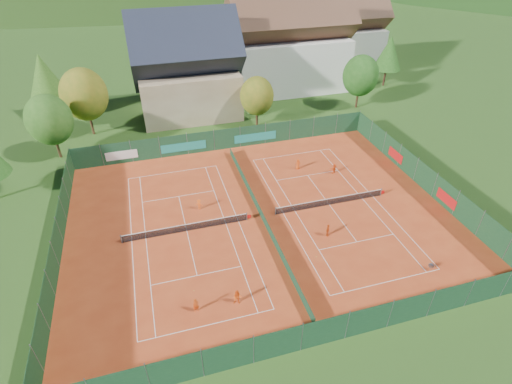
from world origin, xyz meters
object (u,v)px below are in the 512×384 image
(player_left_far, at_px, (199,204))
(player_left_near, at_px, (196,305))
(chalet, at_px, (187,72))
(player_right_far_b, at_px, (334,168))
(player_right_far_a, at_px, (298,164))
(hotel_block_b, at_px, (340,35))
(player_left_mid, at_px, (237,297))
(player_right_near, at_px, (328,230))
(hotel_block_a, at_px, (289,47))
(ball_hopper, at_px, (431,266))

(player_left_far, bearing_deg, player_left_near, 109.17)
(chalet, distance_m, player_left_far, 27.47)
(player_right_far_b, bearing_deg, player_right_far_a, -50.14)
(player_left_far, height_order, player_right_far_b, player_right_far_b)
(hotel_block_b, bearing_deg, player_right_far_b, -116.17)
(player_left_mid, relative_size, player_right_near, 1.05)
(hotel_block_a, distance_m, player_left_mid, 51.51)
(hotel_block_a, bearing_deg, ball_hopper, -94.12)
(hotel_block_b, height_order, player_right_near, hotel_block_b)
(player_left_near, distance_m, player_left_mid, 3.43)
(hotel_block_a, relative_size, player_right_far_b, 16.34)
(ball_hopper, relative_size, player_right_far_b, 0.61)
(player_left_far, bearing_deg, player_left_mid, 123.37)
(chalet, relative_size, player_left_mid, 10.85)
(player_left_mid, height_order, player_right_far_a, player_left_mid)
(ball_hopper, height_order, player_left_mid, player_left_mid)
(player_left_far, relative_size, player_right_far_b, 0.96)
(hotel_block_a, bearing_deg, hotel_block_b, 29.74)
(ball_hopper, bearing_deg, player_right_far_a, 104.65)
(hotel_block_a, distance_m, player_right_far_b, 31.07)
(hotel_block_b, bearing_deg, player_left_far, -131.62)
(chalet, distance_m, ball_hopper, 44.93)
(chalet, relative_size, player_right_near, 11.35)
(player_right_near, relative_size, player_right_far_a, 0.98)
(chalet, xyz_separation_m, player_right_far_b, (14.34, -23.97, -5.96))
(hotel_block_a, xyz_separation_m, hotel_block_b, (14.00, 8.00, -0.76))
(chalet, relative_size, player_right_far_b, 12.26)
(ball_hopper, distance_m, player_right_far_a, 20.58)
(player_right_far_a, relative_size, player_right_far_b, 1.10)
(player_left_far, bearing_deg, player_right_near, 175.20)
(ball_hopper, distance_m, player_left_far, 23.99)
(ball_hopper, distance_m, player_left_mid, 17.86)
(hotel_block_b, bearing_deg, player_left_near, -125.47)
(player_left_mid, xyz_separation_m, player_right_far_a, (12.61, 18.65, -0.02))
(player_right_near, bearing_deg, player_left_near, 143.12)
(chalet, distance_m, player_right_near, 36.21)
(hotel_block_b, relative_size, player_right_near, 12.10)
(chalet, height_order, hotel_block_b, chalet)
(player_right_near, height_order, player_right_far_a, player_right_far_a)
(ball_hopper, xyz_separation_m, player_right_far_a, (-5.20, 19.91, 0.17))
(player_right_far_a, bearing_deg, player_right_far_b, 145.29)
(player_left_mid, bearing_deg, player_right_far_b, 64.33)
(hotel_block_a, relative_size, player_left_far, 17.03)
(hotel_block_b, xyz_separation_m, player_right_far_a, (-22.64, -35.80, -5.89))
(chalet, xyz_separation_m, player_right_near, (8.55, -34.68, -5.91))
(player_left_mid, bearing_deg, player_left_far, 113.02)
(hotel_block_b, xyz_separation_m, player_right_near, (-24.45, -48.68, -5.91))
(hotel_block_a, relative_size, player_left_near, 14.98)
(chalet, height_order, player_left_near, chalet)
(ball_hopper, distance_m, player_right_near, 9.93)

